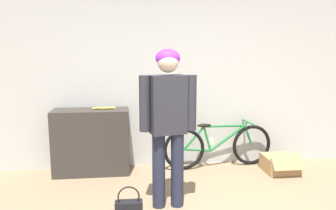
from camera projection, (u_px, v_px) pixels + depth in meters
The scene contains 7 objects.
wall_back at pixel (177, 82), 4.97m from camera, with size 8.00×0.07×2.60m.
side_shelf at pixel (91, 142), 4.71m from camera, with size 1.07×0.41×0.94m.
person at pixel (168, 115), 3.60m from camera, with size 0.63×0.28×1.79m.
bicycle at pixel (219, 146), 4.97m from camera, with size 1.72×0.46×0.70m.
banana at pixel (104, 108), 4.66m from camera, with size 0.35×0.09×0.04m.
handbag at pixel (129, 208), 3.47m from camera, with size 0.29×0.12×0.36m.
cardboard_box at pixel (280, 164), 4.82m from camera, with size 0.46×0.53×0.33m.
Camera 1 is at (-0.70, -2.49, 1.77)m, focal length 35.00 mm.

